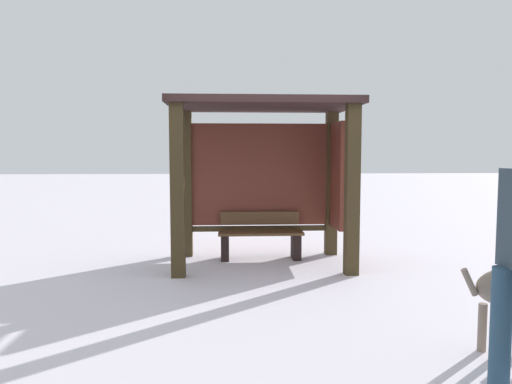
# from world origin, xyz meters

# --- Properties ---
(ground_plane) EXTENTS (60.00, 60.00, 0.00)m
(ground_plane) POSITION_xyz_m (0.00, 0.00, 0.00)
(ground_plane) COLOR silver
(bus_shelter) EXTENTS (2.60, 1.60, 2.35)m
(bus_shelter) POSITION_xyz_m (0.10, 0.19, 1.62)
(bus_shelter) COLOR #3D301B
(bus_shelter) RESTS_ON ground
(bench_left_inside) EXTENTS (1.28, 0.41, 0.70)m
(bench_left_inside) POSITION_xyz_m (0.00, 0.37, 0.33)
(bench_left_inside) COLOR brown
(bench_left_inside) RESTS_ON ground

